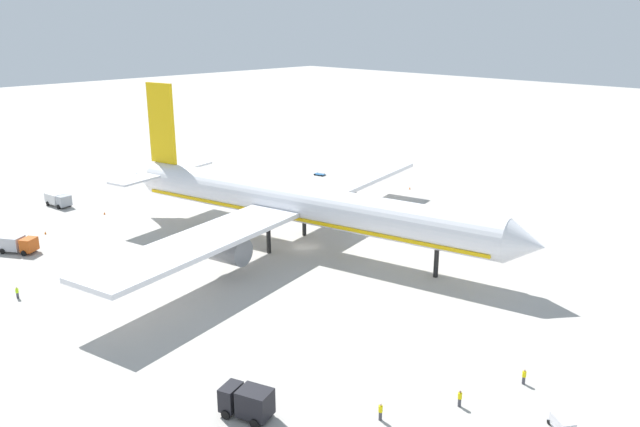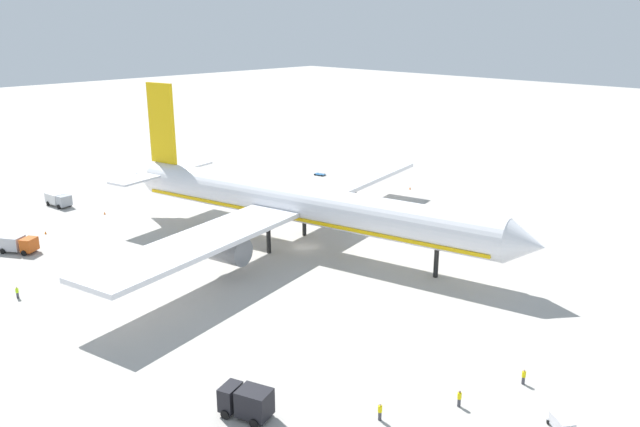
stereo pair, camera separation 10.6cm
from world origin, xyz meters
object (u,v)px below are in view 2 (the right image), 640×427
at_px(service_truck_3, 58,199).
at_px(ground_worker_4, 17,292).
at_px(airliner, 296,204).
at_px(ground_worker_3, 380,412).
at_px(baggage_cart_1, 562,424).
at_px(ground_worker_1, 459,398).
at_px(ground_worker_2, 524,377).
at_px(baggage_cart_0, 320,174).
at_px(traffic_cone_3, 105,213).
at_px(service_truck_4, 247,401).
at_px(traffic_cone_2, 45,233).
at_px(traffic_cone_1, 410,188).
at_px(service_truck_2, 17,243).

relative_size(service_truck_3, ground_worker_4, 3.84).
distance_m(airliner, ground_worker_3, 48.25).
bearing_deg(baggage_cart_1, ground_worker_1, -159.14).
bearing_deg(ground_worker_2, baggage_cart_0, 147.37).
distance_m(service_truck_3, ground_worker_2, 96.68).
bearing_deg(traffic_cone_3, service_truck_4, -17.40).
xyz_separation_m(ground_worker_3, traffic_cone_2, (-74.74, 0.71, -0.62)).
bearing_deg(ground_worker_1, baggage_cart_0, 142.51).
bearing_deg(ground_worker_1, traffic_cone_1, 129.92).
distance_m(baggage_cart_1, ground_worker_2, 7.65).
relative_size(service_truck_4, traffic_cone_1, 9.72).
xyz_separation_m(baggage_cart_0, ground_worker_1, (75.06, -57.57, 0.60)).
bearing_deg(traffic_cone_1, service_truck_3, -125.40).
xyz_separation_m(service_truck_3, baggage_cart_1, (102.64, 0.39, -0.70)).
bearing_deg(ground_worker_4, traffic_cone_2, 149.91).
height_order(service_truck_4, traffic_cone_1, service_truck_4).
distance_m(service_truck_3, baggage_cart_1, 102.64).
bearing_deg(service_truck_2, service_truck_3, 142.80).
bearing_deg(ground_worker_4, ground_worker_2, 25.67).
xyz_separation_m(service_truck_2, service_truck_4, (59.88, -2.14, 0.17)).
distance_m(traffic_cone_1, traffic_cone_3, 63.33).
relative_size(baggage_cart_0, baggage_cart_1, 1.00).
distance_m(baggage_cart_1, traffic_cone_2, 87.92).
bearing_deg(service_truck_3, traffic_cone_1, 54.60).
xyz_separation_m(service_truck_2, ground_worker_2, (75.58, 20.93, -0.65)).
xyz_separation_m(airliner, baggage_cart_1, (52.21, -16.66, -6.42)).
bearing_deg(ground_worker_2, ground_worker_1, -107.67).
bearing_deg(traffic_cone_2, ground_worker_1, 4.53).
xyz_separation_m(ground_worker_2, ground_worker_4, (-57.79, -27.77, -0.01)).
bearing_deg(airliner, traffic_cone_1, 101.20).
bearing_deg(ground_worker_3, service_truck_3, 173.76).
relative_size(baggage_cart_1, traffic_cone_2, 5.82).
xyz_separation_m(ground_worker_1, ground_worker_4, (-55.27, -19.87, -0.04)).
xyz_separation_m(service_truck_2, ground_worker_1, (73.06, 13.03, -0.62)).
relative_size(service_truck_4, ground_worker_2, 3.24).
height_order(airliner, traffic_cone_1, airliner).
distance_m(ground_worker_3, ground_worker_4, 52.84).
height_order(service_truck_3, traffic_cone_2, service_truck_3).
bearing_deg(traffic_cone_1, traffic_cone_2, -111.44).
height_order(service_truck_4, baggage_cart_0, service_truck_4).
distance_m(service_truck_4, ground_worker_4, 42.36).
distance_m(service_truck_2, service_truck_3, 26.32).
bearing_deg(ground_worker_4, ground_worker_3, 14.15).
relative_size(baggage_cart_1, ground_worker_1, 1.88).
height_order(baggage_cart_0, ground_worker_3, ground_worker_3).
relative_size(service_truck_3, baggage_cart_0, 1.96).
bearing_deg(ground_worker_4, ground_worker_1, 19.77).
distance_m(ground_worker_1, traffic_cone_1, 80.96).
xyz_separation_m(traffic_cone_2, traffic_cone_3, (-3.45, 12.72, 0.00)).
bearing_deg(traffic_cone_1, baggage_cart_0, -168.94).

